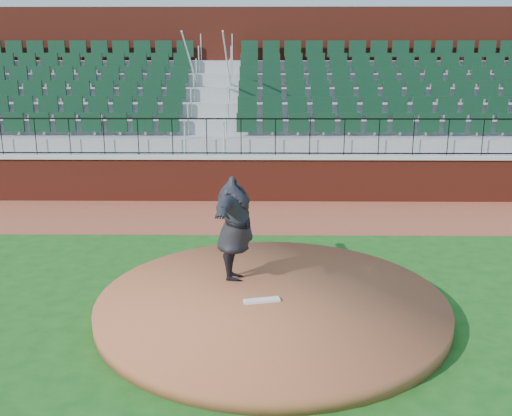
{
  "coord_description": "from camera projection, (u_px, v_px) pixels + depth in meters",
  "views": [
    {
      "loc": [
        0.12,
        -9.32,
        4.32
      ],
      "look_at": [
        0.0,
        1.5,
        1.3
      ],
      "focal_mm": 41.82,
      "sensor_mm": 36.0,
      "label": 1
    }
  ],
  "objects": [
    {
      "name": "seating_stands",
      "position": [
        259.0,
        108.0,
        18.89
      ],
      "size": [
        34.0,
        5.1,
        4.6
      ],
      "primitive_type": null,
      "color": "gray",
      "rests_on": "ground"
    },
    {
      "name": "pitchers_mound",
      "position": [
        272.0,
        305.0,
        9.85
      ],
      "size": [
        5.75,
        5.75,
        0.25
      ],
      "primitive_type": "cylinder",
      "color": "brown",
      "rests_on": "ground"
    },
    {
      "name": "pitcher",
      "position": [
        235.0,
        229.0,
        10.37
      ],
      "size": [
        0.8,
        2.34,
        1.87
      ],
      "primitive_type": "imported",
      "rotation": [
        0.0,
        0.0,
        1.49
      ],
      "color": "black",
      "rests_on": "pitchers_mound"
    },
    {
      "name": "concourse_wall",
      "position": [
        259.0,
        87.0,
        21.46
      ],
      "size": [
        34.0,
        0.5,
        5.5
      ],
      "primitive_type": "cube",
      "color": "maroon",
      "rests_on": "ground"
    },
    {
      "name": "ground",
      "position": [
        255.0,
        305.0,
        10.14
      ],
      "size": [
        90.0,
        90.0,
        0.0
      ],
      "primitive_type": "plane",
      "color": "#174E16",
      "rests_on": "ground"
    },
    {
      "name": "wall_cap",
      "position": [
        258.0,
        157.0,
        16.54
      ],
      "size": [
        34.0,
        0.45,
        0.1
      ],
      "primitive_type": "cube",
      "color": "#B7B7B7",
      "rests_on": "field_wall"
    },
    {
      "name": "warning_track",
      "position": [
        258.0,
        216.0,
        15.34
      ],
      "size": [
        34.0,
        3.2,
        0.01
      ],
      "primitive_type": "cube",
      "color": "brown",
      "rests_on": "ground"
    },
    {
      "name": "field_wall",
      "position": [
        258.0,
        179.0,
        16.72
      ],
      "size": [
        34.0,
        0.35,
        1.2
      ],
      "primitive_type": "cube",
      "color": "maroon",
      "rests_on": "ground"
    },
    {
      "name": "pitching_rubber",
      "position": [
        262.0,
        300.0,
        9.68
      ],
      "size": [
        0.61,
        0.27,
        0.04
      ],
      "primitive_type": "cube",
      "rotation": [
        0.0,
        0.0,
        0.22
      ],
      "color": "white",
      "rests_on": "pitchers_mound"
    },
    {
      "name": "wall_railing",
      "position": [
        258.0,
        137.0,
        16.4
      ],
      "size": [
        34.0,
        0.05,
        1.0
      ],
      "primitive_type": null,
      "color": "black",
      "rests_on": "wall_cap"
    }
  ]
}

